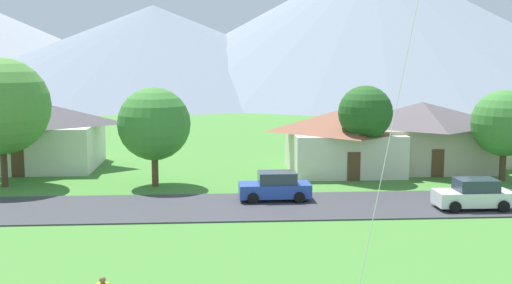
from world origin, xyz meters
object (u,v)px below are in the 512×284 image
object	(u,v)px
tree_left_of_center	(505,123)
tree_right_of_center	(154,124)
house_right_center	(343,139)
house_rightmost	(422,134)
house_leftmost	(32,133)
tree_near_left	(365,113)
tree_center	(1,106)
parked_car_white_mid_west	(474,195)
parked_car_blue_west_end	(275,187)

from	to	relation	value
tree_left_of_center	tree_right_of_center	size ratio (longest dim) A/B	0.96
house_right_center	house_rightmost	bearing A→B (deg)	6.82
house_right_center	house_rightmost	world-z (taller)	house_rightmost
house_leftmost	tree_near_left	size ratio (longest dim) A/B	1.61
house_leftmost	house_rightmost	world-z (taller)	house_leftmost
house_leftmost	tree_center	distance (m)	7.65
house_leftmost	tree_near_left	distance (m)	25.24
house_leftmost	tree_left_of_center	distance (m)	34.60
house_leftmost	parked_car_white_mid_west	world-z (taller)	house_leftmost
house_right_center	tree_center	xyz separation A→B (m)	(-23.38, -4.20, 2.88)
tree_center	tree_right_of_center	distance (m)	9.97
house_leftmost	house_right_center	bearing A→B (deg)	-7.25
house_right_center	tree_near_left	world-z (taller)	tree_near_left
tree_right_of_center	parked_car_white_mid_west	bearing A→B (deg)	-23.10
tree_near_left	tree_center	xyz separation A→B (m)	(-24.16, -0.65, 0.66)
house_rightmost	tree_near_left	bearing A→B (deg)	-141.77
tree_near_left	tree_center	bearing A→B (deg)	-178.45
tree_center	parked_car_white_mid_west	bearing A→B (deg)	-16.44
house_rightmost	tree_center	bearing A→B (deg)	-170.51
tree_near_left	tree_center	distance (m)	24.18
tree_left_of_center	parked_car_white_mid_west	xyz separation A→B (m)	(-5.42, -8.06, -3.13)
house_rightmost	tree_left_of_center	size ratio (longest dim) A/B	1.59
tree_left_of_center	house_right_center	bearing A→B (deg)	156.47
tree_left_of_center	parked_car_white_mid_west	size ratio (longest dim) A/B	1.49
house_leftmost	tree_left_of_center	world-z (taller)	tree_left_of_center
tree_near_left	parked_car_blue_west_end	world-z (taller)	tree_near_left
tree_right_of_center	parked_car_white_mid_west	size ratio (longest dim) A/B	1.56
tree_near_left	parked_car_blue_west_end	size ratio (longest dim) A/B	1.55
parked_car_blue_west_end	house_leftmost	bearing A→B (deg)	144.20
tree_center	parked_car_blue_west_end	size ratio (longest dim) A/B	2.00
house_rightmost	tree_right_of_center	bearing A→B (deg)	-164.55
parked_car_white_mid_west	house_leftmost	bearing A→B (deg)	151.31
house_leftmost	tree_center	size ratio (longest dim) A/B	1.24
house_rightmost	tree_left_of_center	world-z (taller)	tree_left_of_center
tree_left_of_center	tree_center	distance (m)	33.65
house_rightmost	tree_right_of_center	xyz separation A→B (m)	(-19.73, -5.45, 1.50)
house_right_center	parked_car_blue_west_end	size ratio (longest dim) A/B	1.99
house_leftmost	tree_right_of_center	bearing A→B (deg)	-37.53
tree_center	tree_right_of_center	world-z (taller)	tree_center
parked_car_white_mid_west	tree_center	bearing A→B (deg)	163.56
house_leftmost	tree_left_of_center	size ratio (longest dim) A/B	1.68
tree_near_left	parked_car_blue_west_end	bearing A→B (deg)	-138.08
tree_near_left	tree_right_of_center	distance (m)	14.33
house_rightmost	parked_car_blue_west_end	bearing A→B (deg)	-139.67
house_rightmost	tree_near_left	size ratio (longest dim) A/B	1.52
house_right_center	parked_car_blue_west_end	world-z (taller)	house_right_center
house_leftmost	tree_right_of_center	xyz separation A→B (m)	(10.03, -7.70, 1.43)
house_right_center	house_rightmost	distance (m)	6.28
tree_left_of_center	tree_center	size ratio (longest dim) A/B	0.74
house_rightmost	tree_near_left	distance (m)	7.23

